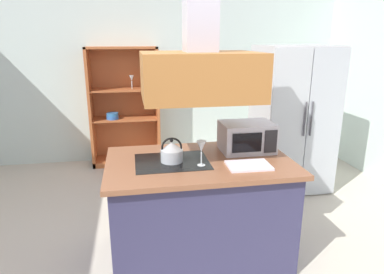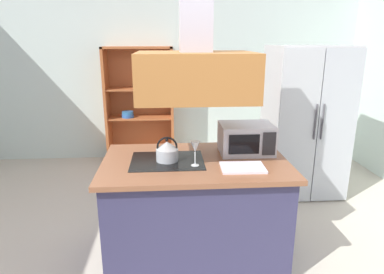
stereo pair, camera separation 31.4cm
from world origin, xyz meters
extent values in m
plane|color=beige|center=(0.00, 0.00, 0.00)|extent=(7.80, 7.80, 0.00)
cube|color=silver|center=(0.00, 3.00, 1.35)|extent=(6.00, 0.12, 2.70)
cube|color=#343254|center=(0.20, 0.23, 0.43)|extent=(1.46, 0.90, 0.86)
cube|color=brown|center=(0.20, 0.23, 0.88)|extent=(1.54, 0.98, 0.04)
cube|color=black|center=(-0.03, 0.23, 0.90)|extent=(0.60, 0.48, 0.00)
cube|color=#A86A31|center=(0.20, 0.23, 1.60)|extent=(0.90, 0.70, 0.36)
cube|color=#BEBDBE|center=(1.65, 1.51, 0.90)|extent=(0.90, 0.72, 1.80)
cube|color=#B7BDC0|center=(1.42, 1.14, 0.90)|extent=(0.44, 0.03, 1.76)
cube|color=#B5BBC1|center=(1.87, 1.14, 0.90)|extent=(0.44, 0.03, 1.76)
cylinder|color=#4C4C51|center=(1.61, 1.11, 0.99)|extent=(0.02, 0.02, 0.40)
cylinder|color=#4C4C51|center=(1.69, 1.11, 0.99)|extent=(0.02, 0.02, 0.40)
cube|color=#A9582D|center=(-0.93, 2.74, 0.88)|extent=(0.04, 0.40, 1.76)
cube|color=#A9582D|center=(0.05, 2.74, 0.88)|extent=(0.04, 0.40, 1.76)
cube|color=#A9582D|center=(-0.44, 2.74, 1.75)|extent=(1.02, 0.40, 0.03)
cube|color=#A9582D|center=(-0.44, 2.74, 0.04)|extent=(1.02, 0.40, 0.08)
cube|color=#A9582D|center=(-0.44, 2.93, 0.88)|extent=(1.02, 0.02, 1.76)
cube|color=#A9582D|center=(-0.44, 2.74, 0.71)|extent=(0.94, 0.36, 0.02)
cube|color=#A9582D|center=(-0.44, 2.74, 1.15)|extent=(0.94, 0.36, 0.02)
cylinder|color=#315FAB|center=(-0.63, 2.69, 0.74)|extent=(0.18, 0.18, 0.05)
cylinder|color=#2E6AA5|center=(-0.63, 2.69, 0.79)|extent=(0.17, 0.17, 0.05)
cylinder|color=silver|center=(-0.32, 2.70, 1.22)|extent=(0.01, 0.01, 0.12)
cone|color=silver|center=(-0.32, 2.70, 1.32)|extent=(0.07, 0.07, 0.08)
cylinder|color=silver|center=(-0.16, 2.70, 1.22)|extent=(0.01, 0.01, 0.12)
cone|color=silver|center=(-0.16, 2.70, 1.32)|extent=(0.07, 0.07, 0.08)
cylinder|color=#AFB9BF|center=(-0.03, 0.23, 0.95)|extent=(0.18, 0.18, 0.10)
cone|color=#B1B8BC|center=(-0.03, 0.23, 1.04)|extent=(0.17, 0.17, 0.06)
sphere|color=black|center=(-0.03, 0.23, 1.08)|extent=(0.03, 0.03, 0.03)
torus|color=black|center=(-0.03, 0.23, 1.02)|extent=(0.17, 0.02, 0.17)
cube|color=white|center=(0.56, 0.02, 0.91)|extent=(0.35, 0.25, 0.02)
cube|color=#B7BABF|center=(0.67, 0.40, 1.03)|extent=(0.46, 0.34, 0.26)
cube|color=black|center=(0.61, 0.23, 1.03)|extent=(0.26, 0.01, 0.17)
cube|color=#262628|center=(0.82, 0.23, 1.03)|extent=(0.11, 0.01, 0.20)
cylinder|color=silver|center=(0.19, 0.10, 0.90)|extent=(0.06, 0.06, 0.01)
cylinder|color=silver|center=(0.19, 0.10, 0.96)|extent=(0.01, 0.01, 0.11)
cone|color=silver|center=(0.19, 0.10, 1.06)|extent=(0.08, 0.08, 0.09)
camera|label=1|loc=(-0.33, -2.39, 1.88)|focal=31.80mm
camera|label=2|loc=(-0.02, -2.42, 1.88)|focal=31.80mm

